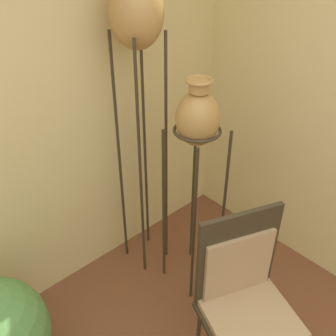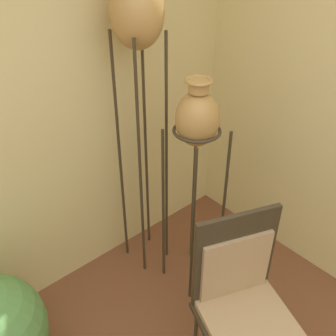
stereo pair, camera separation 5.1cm
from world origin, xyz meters
name	(u,v)px [view 1 (the left image)]	position (x,y,z in m)	size (l,w,h in m)	color
vase_stand_tall	(137,23)	(0.86, 1.55, 1.83)	(0.31, 0.31, 2.17)	#382D1E
vase_stand_medium	(197,125)	(0.97, 1.16, 1.30)	(0.31, 0.31, 1.58)	#382D1E
chair	(245,294)	(0.70, 0.50, 0.60)	(0.64, 0.61, 1.09)	#382D1E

